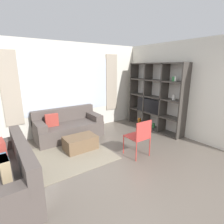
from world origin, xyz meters
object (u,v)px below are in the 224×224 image
Objects in this scene: shelving_unit at (156,98)px; ottoman at (80,143)px; folding_chair at (140,135)px; couch_main at (68,127)px; couch_side at (6,175)px.

ottoman is (-2.67, -0.00, -0.87)m from shelving_unit.
shelving_unit is 2.10m from folding_chair.
shelving_unit is 2.44× the size of folding_chair.
shelving_unit is 2.81m from ottoman.
shelving_unit is at bearing -19.53° from couch_main.
couch_main reaches higher than ottoman.
couch_main is 2.39× the size of ottoman.
folding_chair is at bearing 82.10° from couch_side.
folding_chair is at bearing -65.98° from couch_main.
shelving_unit reaches higher than couch_side.
couch_main is at bearing 160.47° from shelving_unit.
shelving_unit is 1.10× the size of couch_side.
ottoman is at bearing -179.90° from shelving_unit.
shelving_unit is 2.87m from couch_main.
ottoman is at bearing -48.43° from folding_chair.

